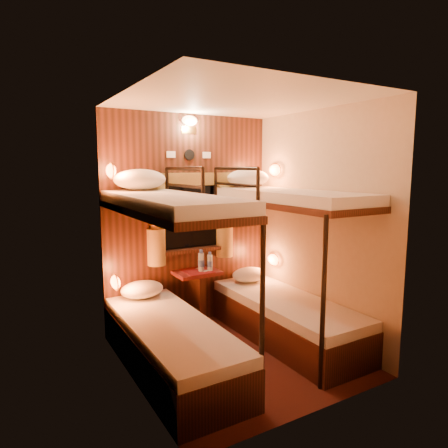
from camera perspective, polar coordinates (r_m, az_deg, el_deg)
floor at (r=4.07m, az=1.79°, el=-18.32°), size 2.10×2.10×0.00m
ceiling at (r=3.69m, az=1.96°, el=17.26°), size 2.10×2.10×0.00m
wall_back at (r=4.61m, az=-5.05°, el=0.45°), size 2.40×0.00×2.40m
wall_front at (r=2.88m, az=13.04°, el=-4.39°), size 2.40×0.00×2.40m
wall_left at (r=3.29m, az=-13.10°, el=-2.84°), size 0.00×2.40×2.40m
wall_right at (r=4.31m, az=13.24°, el=-0.28°), size 0.00×2.40×2.40m
back_panel at (r=4.60m, az=-4.97°, el=0.43°), size 2.00×0.03×2.40m
bunk_left at (r=3.64m, az=-7.67°, el=-12.14°), size 0.72×1.90×1.82m
bunk_right at (r=4.27m, az=8.82°, el=-9.06°), size 0.72×1.90×1.82m
window at (r=4.57m, az=-4.81°, el=0.15°), size 1.00×0.12×0.79m
curtains at (r=4.53m, az=-4.64°, el=1.14°), size 1.10×0.22×1.00m
back_fixtures at (r=4.55m, az=-4.94°, el=13.56°), size 0.54×0.09×0.48m
reading_lamps at (r=4.29m, az=-3.08°, el=0.44°), size 2.00×0.20×1.25m
table at (r=4.61m, az=-3.86°, el=-9.56°), size 0.50×0.34×0.66m
bottle_left at (r=4.50m, az=-3.28°, el=-5.46°), size 0.07×0.07×0.25m
bottle_right at (r=4.52m, az=-2.03°, el=-5.55°), size 0.06×0.06×0.22m
sachet_a at (r=4.53m, az=-2.72°, el=-6.73°), size 0.09×0.07×0.01m
sachet_b at (r=4.65m, az=-3.60°, el=-6.35°), size 0.09×0.08×0.01m
pillow_lower_left at (r=4.32m, az=-11.62°, el=-9.13°), size 0.45×0.32×0.18m
pillow_lower_right at (r=4.81m, az=3.59°, el=-7.22°), size 0.43×0.31×0.17m
pillow_upper_left at (r=4.10m, az=-11.92°, el=6.25°), size 0.53×0.38×0.21m
pillow_upper_right at (r=4.68m, az=3.44°, el=6.60°), size 0.52×0.37×0.20m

